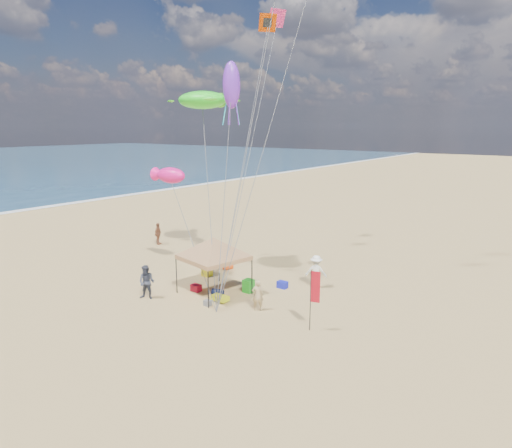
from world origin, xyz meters
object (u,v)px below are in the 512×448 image
object	(u,v)px
person_near_b	(147,282)
feather_flag	(314,290)
chair_green	(249,286)
person_near_c	(316,271)
person_near_a	(258,295)
canopy_tent	(213,240)
cooler_red	(196,288)
chair_yellow	(207,270)
beach_cart	(220,298)
person_far_a	(158,234)
cooler_blue	(282,285)

from	to	relation	value
person_near_b	feather_flag	bearing A→B (deg)	-12.33
chair_green	person_near_c	world-z (taller)	person_near_c
person_near_a	person_near_c	xyz separation A→B (m)	(0.67, 4.53, 0.14)
canopy_tent	person_near_c	size ratio (longest dim) A/B	3.10
cooler_red	person_near_c	size ratio (longest dim) A/B	0.30
chair_yellow	beach_cart	size ratio (longest dim) A/B	0.78
person_far_a	chair_yellow	bearing A→B (deg)	-136.65
beach_cart	person_near_b	xyz separation A→B (m)	(-3.29, -1.93, 0.69)
chair_yellow	person_near_a	bearing A→B (deg)	-23.38
canopy_tent	cooler_red	world-z (taller)	canopy_tent
feather_flag	person_near_a	distance (m)	3.51
person_near_b	person_far_a	bearing A→B (deg)	111.79
beach_cart	person_near_c	xyz separation A→B (m)	(2.87, 4.79, 0.71)
feather_flag	cooler_red	xyz separation A→B (m)	(-7.54, 0.52, -1.67)
person_near_a	person_near_b	distance (m)	5.92
chair_green	person_near_b	size ratio (longest dim) A/B	0.39
feather_flag	cooler_blue	xyz separation A→B (m)	(-4.07, 3.73, -1.67)
cooler_blue	beach_cart	xyz separation A→B (m)	(-1.45, -3.58, 0.01)
cooler_blue	person_near_b	distance (m)	7.31
canopy_tent	person_near_c	xyz separation A→B (m)	(3.86, 4.10, -2.05)
feather_flag	person_near_a	xyz separation A→B (m)	(-3.31, 0.41, -1.10)
cooler_blue	person_near_c	world-z (taller)	person_near_c
feather_flag	cooler_blue	size ratio (longest dim) A/B	5.14
feather_flag	cooler_blue	world-z (taller)	feather_flag
cooler_blue	beach_cart	distance (m)	3.86
cooler_red	person_near_b	size ratio (longest dim) A/B	0.30
feather_flag	cooler_red	distance (m)	7.74
canopy_tent	person_near_b	xyz separation A→B (m)	(-2.30, -2.63, -2.06)
chair_green	beach_cart	world-z (taller)	chair_green
person_far_a	canopy_tent	bearing A→B (deg)	-141.14
chair_yellow	person_near_a	distance (m)	6.02
chair_green	person_near_b	world-z (taller)	person_near_b
cooler_red	person_near_a	size ratio (longest dim) A/B	0.35
person_near_a	person_far_a	distance (m)	14.71
feather_flag	person_near_c	bearing A→B (deg)	118.19
cooler_blue	chair_yellow	distance (m)	4.86
cooler_blue	person_near_c	size ratio (longest dim) A/B	0.30
person_near_c	person_far_a	xyz separation A→B (m)	(-14.22, 1.19, -0.08)
person_near_b	beach_cart	bearing A→B (deg)	6.66
person_near_a	cooler_red	bearing A→B (deg)	-42.29
chair_green	canopy_tent	bearing A→B (deg)	-136.45
chair_green	beach_cart	size ratio (longest dim) A/B	0.78
feather_flag	chair_green	bearing A→B (deg)	157.83
feather_flag	person_near_a	size ratio (longest dim) A/B	1.80
feather_flag	chair_yellow	distance (m)	9.38
canopy_tent	person_near_b	distance (m)	4.05
feather_flag	chair_green	distance (m)	5.80
chair_green	person_far_a	bearing A→B (deg)	161.03
cooler_red	chair_green	distance (m)	2.85
person_near_c	chair_yellow	bearing A→B (deg)	-4.28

